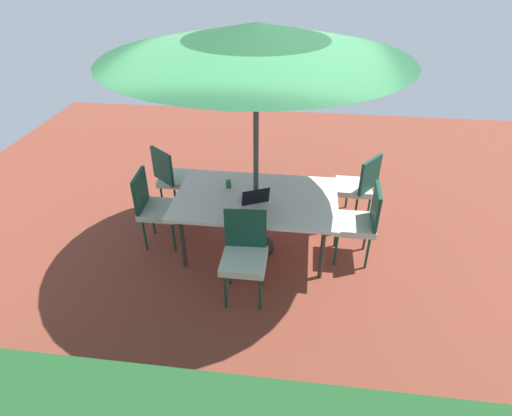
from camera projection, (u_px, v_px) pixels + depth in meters
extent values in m
cube|color=brown|center=(256.00, 249.00, 5.26)|extent=(10.00, 10.00, 0.02)
cube|color=white|center=(256.00, 199.00, 4.85)|extent=(1.89, 1.17, 0.04)
cylinder|color=#333333|center=(321.00, 210.00, 5.33)|extent=(0.05, 0.05, 0.72)
cylinder|color=#333333|center=(201.00, 202.00, 5.50)|extent=(0.05, 0.05, 0.72)
cylinder|color=#333333|center=(322.00, 253.00, 4.61)|extent=(0.05, 0.05, 0.72)
cylinder|color=#333333|center=(183.00, 242.00, 4.77)|extent=(0.05, 0.05, 0.72)
cylinder|color=#4C4C4C|center=(256.00, 155.00, 4.54)|extent=(0.06, 0.06, 2.59)
cone|color=#1E512D|center=(256.00, 40.00, 3.89)|extent=(3.01, 3.01, 0.31)
cylinder|color=black|center=(256.00, 246.00, 5.23)|extent=(0.44, 0.44, 0.06)
cube|color=silver|center=(160.00, 210.00, 5.10)|extent=(0.46, 0.46, 0.08)
cube|color=#144738|center=(140.00, 191.00, 4.97)|extent=(0.07, 0.44, 0.45)
cylinder|color=#144738|center=(174.00, 237.00, 5.08)|extent=(0.03, 0.03, 0.45)
cylinder|color=#144738|center=(180.00, 220.00, 5.38)|extent=(0.03, 0.03, 0.45)
cylinder|color=#144738|center=(145.00, 235.00, 5.10)|extent=(0.03, 0.03, 0.45)
cylinder|color=#144738|center=(153.00, 219.00, 5.40)|extent=(0.03, 0.03, 0.45)
cube|color=silver|center=(244.00, 261.00, 4.29)|extent=(0.46, 0.46, 0.08)
cube|color=#144738|center=(245.00, 228.00, 4.32)|extent=(0.44, 0.06, 0.45)
cylinder|color=#144738|center=(225.00, 291.00, 4.29)|extent=(0.03, 0.03, 0.45)
cylinder|color=#144738|center=(260.00, 293.00, 4.27)|extent=(0.03, 0.03, 0.45)
cylinder|color=#144738|center=(230.00, 268.00, 4.60)|extent=(0.03, 0.03, 0.45)
cylinder|color=#144738|center=(262.00, 270.00, 4.57)|extent=(0.03, 0.03, 0.45)
cube|color=silver|center=(354.00, 224.00, 4.85)|extent=(0.46, 0.46, 0.08)
cube|color=#144738|center=(376.00, 206.00, 4.68)|extent=(0.06, 0.44, 0.45)
cylinder|color=#144738|center=(336.00, 232.00, 5.17)|extent=(0.03, 0.03, 0.45)
cylinder|color=#144738|center=(336.00, 250.00, 4.87)|extent=(0.03, 0.03, 0.45)
cylinder|color=#144738|center=(366.00, 235.00, 5.12)|extent=(0.03, 0.03, 0.45)
cylinder|color=#144738|center=(367.00, 253.00, 4.82)|extent=(0.03, 0.03, 0.45)
cube|color=silver|center=(353.00, 187.00, 5.57)|extent=(0.46, 0.46, 0.08)
cube|color=#144738|center=(370.00, 175.00, 5.30)|extent=(0.29, 0.37, 0.45)
cylinder|color=#144738|center=(347.00, 194.00, 5.92)|extent=(0.03, 0.03, 0.45)
cylinder|color=#144738|center=(333.00, 204.00, 5.71)|extent=(0.03, 0.03, 0.45)
cylinder|color=#144738|center=(369.00, 204.00, 5.72)|extent=(0.03, 0.03, 0.45)
cylinder|color=#144738|center=(355.00, 214.00, 5.50)|extent=(0.03, 0.03, 0.45)
cube|color=silver|center=(177.00, 178.00, 5.77)|extent=(0.46, 0.46, 0.08)
cube|color=#144738|center=(162.00, 166.00, 5.50)|extent=(0.37, 0.31, 0.45)
cylinder|color=#144738|center=(197.00, 195.00, 5.91)|extent=(0.03, 0.03, 0.45)
cylinder|color=#144738|center=(182.00, 186.00, 6.12)|extent=(0.03, 0.03, 0.45)
cylinder|color=#144738|center=(176.00, 204.00, 5.70)|extent=(0.03, 0.03, 0.45)
cylinder|color=#144738|center=(162.00, 195.00, 5.91)|extent=(0.03, 0.03, 0.45)
cube|color=#B7B7BC|center=(253.00, 200.00, 4.77)|extent=(0.38, 0.34, 0.02)
cube|color=black|center=(256.00, 197.00, 4.62)|extent=(0.31, 0.18, 0.20)
cylinder|color=#286B33|center=(228.00, 184.00, 5.00)|extent=(0.06, 0.06, 0.09)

